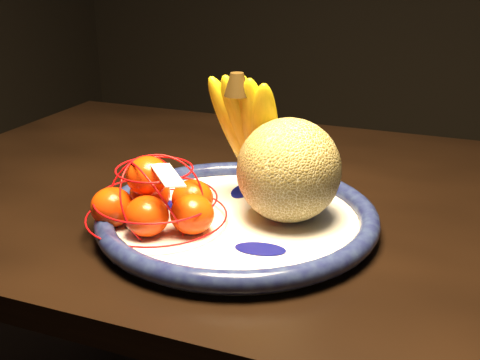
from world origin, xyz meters
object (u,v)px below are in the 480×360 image
at_px(cantaloupe, 289,170).
at_px(mandarin_bag, 157,201).
at_px(dining_table, 301,236).
at_px(fruit_bowl, 237,218).
at_px(banana_bunch, 252,130).

bearing_deg(cantaloupe, mandarin_bag, -151.21).
bearing_deg(mandarin_bag, dining_table, 56.75).
xyz_separation_m(dining_table, fruit_bowl, (-0.05, -0.16, 0.09)).
height_order(banana_bunch, mandarin_bag, banana_bunch).
distance_m(dining_table, mandarin_bag, 0.29).
distance_m(fruit_bowl, banana_bunch, 0.13).
bearing_deg(cantaloupe, fruit_bowl, -158.19).
bearing_deg(mandarin_bag, banana_bunch, 58.61).
height_order(dining_table, fruit_bowl, fruit_bowl).
bearing_deg(dining_table, mandarin_bag, -125.24).
distance_m(fruit_bowl, mandarin_bag, 0.12).
distance_m(cantaloupe, banana_bunch, 0.10).
relative_size(dining_table, cantaloupe, 9.89).
distance_m(dining_table, banana_bunch, 0.22).
bearing_deg(fruit_bowl, cantaloupe, 21.81).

